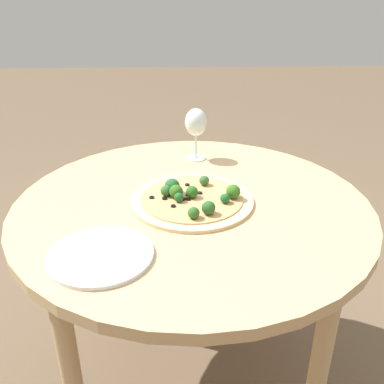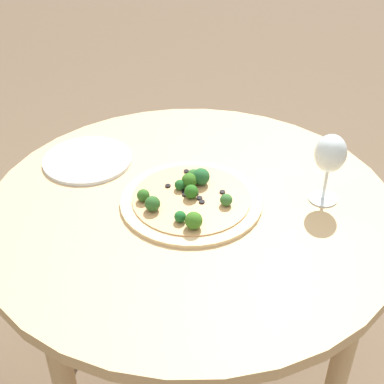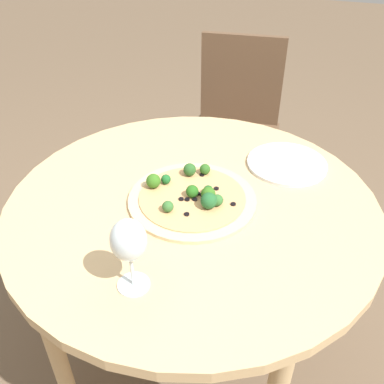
{
  "view_description": "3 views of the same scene",
  "coord_description": "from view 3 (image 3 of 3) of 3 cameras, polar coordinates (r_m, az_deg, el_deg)",
  "views": [
    {
      "loc": [
        0.04,
        1.07,
        1.3
      ],
      "look_at": [
        -0.0,
        -0.0,
        0.76
      ],
      "focal_mm": 40.0,
      "sensor_mm": 36.0,
      "label": 1
    },
    {
      "loc": [
        -1.04,
        0.12,
        1.51
      ],
      "look_at": [
        -0.0,
        -0.0,
        0.76
      ],
      "focal_mm": 50.0,
      "sensor_mm": 36.0,
      "label": 2
    },
    {
      "loc": [
        0.29,
        -0.87,
        1.44
      ],
      "look_at": [
        -0.0,
        -0.0,
        0.76
      ],
      "focal_mm": 40.0,
      "sensor_mm": 36.0,
      "label": 3
    }
  ],
  "objects": [
    {
      "name": "wine_glass",
      "position": [
        0.86,
        -8.45,
        -6.61
      ],
      "size": [
        0.08,
        0.08,
        0.18
      ],
      "color": "silver",
      "rests_on": "dining_table"
    },
    {
      "name": "chair",
      "position": [
        2.04,
        5.8,
        8.58
      ],
      "size": [
        0.44,
        0.44,
        0.88
      ],
      "rotation": [
        0.0,
        0.0,
        0.1
      ],
      "color": "brown",
      "rests_on": "ground_plane"
    },
    {
      "name": "plate_near",
      "position": [
        1.34,
        12.53,
        3.74
      ],
      "size": [
        0.24,
        0.24,
        0.01
      ],
      "color": "silver",
      "rests_on": "dining_table"
    },
    {
      "name": "ground_plane",
      "position": [
        1.71,
        0.02,
        -20.91
      ],
      "size": [
        12.0,
        12.0,
        0.0
      ],
      "primitive_type": "plane",
      "color": "brown"
    },
    {
      "name": "dining_table",
      "position": [
        1.21,
        0.03,
        -4.18
      ],
      "size": [
        1.01,
        1.01,
        0.73
      ],
      "color": "tan",
      "rests_on": "ground_plane"
    },
    {
      "name": "pizza",
      "position": [
        1.16,
        -0.01,
        -0.63
      ],
      "size": [
        0.35,
        0.35,
        0.06
      ],
      "color": "#DBBC89",
      "rests_on": "dining_table"
    }
  ]
}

